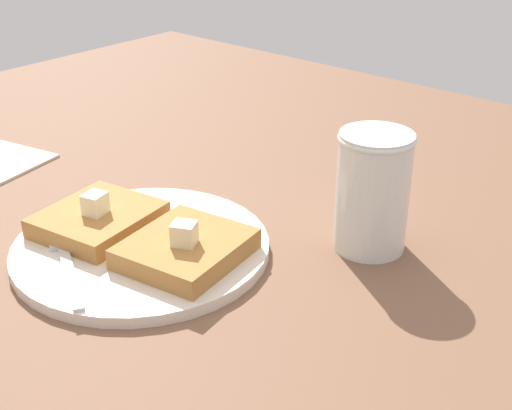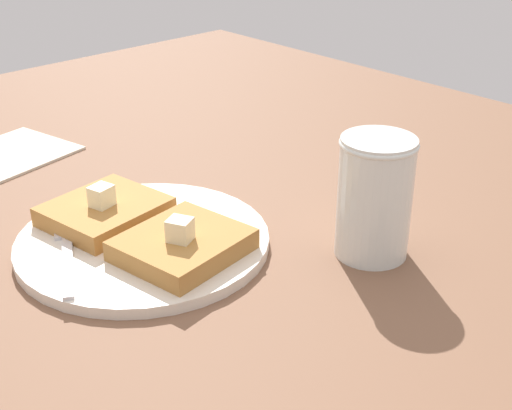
% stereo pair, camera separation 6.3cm
% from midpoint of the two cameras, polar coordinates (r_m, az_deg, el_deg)
% --- Properties ---
extents(table_surface, '(1.19, 1.19, 0.02)m').
position_cam_midpoint_polar(table_surface, '(0.69, -11.54, -3.39)').
color(table_surface, brown).
rests_on(table_surface, ground).
extents(plate, '(0.23, 0.23, 0.01)m').
position_cam_midpoint_polar(plate, '(0.65, -11.88, -3.40)').
color(plate, silver).
rests_on(plate, table_surface).
extents(toast_slice_left, '(0.10, 0.11, 0.02)m').
position_cam_midpoint_polar(toast_slice_left, '(0.61, -8.55, -3.57)').
color(toast_slice_left, '#A97337').
rests_on(toast_slice_left, plate).
extents(toast_slice_middle, '(0.10, 0.11, 0.02)m').
position_cam_midpoint_polar(toast_slice_middle, '(0.68, -15.11, -1.20)').
color(toast_slice_middle, '#AB7235').
rests_on(toast_slice_middle, plate).
extents(butter_pat_primary, '(0.03, 0.02, 0.02)m').
position_cam_midpoint_polar(butter_pat_primary, '(0.60, -8.76, -2.37)').
color(butter_pat_primary, beige).
rests_on(butter_pat_primary, toast_slice_left).
extents(butter_pat_secondary, '(0.02, 0.02, 0.02)m').
position_cam_midpoint_polar(butter_pat_secondary, '(0.67, -15.40, 0.03)').
color(butter_pat_secondary, '#F7F1C2').
rests_on(butter_pat_secondary, toast_slice_middle).
extents(fork, '(0.15, 0.09, 0.00)m').
position_cam_midpoint_polar(fork, '(0.65, -17.79, -3.82)').
color(fork, silver).
rests_on(fork, plate).
extents(syrup_jar, '(0.07, 0.07, 0.11)m').
position_cam_midpoint_polar(syrup_jar, '(0.63, 6.51, 0.59)').
color(syrup_jar, '#3A1105').
rests_on(syrup_jar, table_surface).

